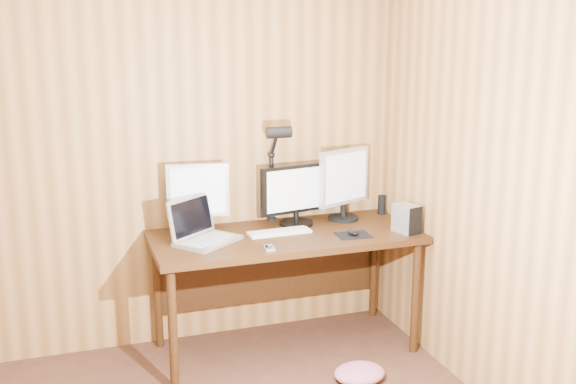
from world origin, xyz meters
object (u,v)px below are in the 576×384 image
monitor_right (344,182)px  keyboard (279,232)px  hard_drive (407,218)px  mouse (353,232)px  desk (282,250)px  desk_lamp (275,159)px  speaker (382,205)px  monitor_center (296,194)px  monitor_left (198,196)px  laptop (201,231)px  phone (269,248)px

monitor_right → keyboard: size_ratio=1.19×
hard_drive → mouse: bearing=157.2°
desk → desk_lamp: desk_lamp is taller
monitor_right → hard_drive: 0.48m
monitor_right → speaker: monitor_right is taller
monitor_center → mouse: 0.44m
monitor_left → laptop: bearing=-89.1°
monitor_right → mouse: bearing=-127.1°
desk → speaker: (0.75, 0.16, 0.18)m
monitor_left → speaker: monitor_left is taller
desk_lamp → laptop: bearing=-164.6°
desk → keyboard: (-0.03, -0.05, 0.13)m
monitor_center → monitor_right: (0.33, 0.02, 0.05)m
mouse → desk_lamp: desk_lamp is taller
laptop → hard_drive: (1.21, -0.22, 0.02)m
laptop → desk_lamp: bearing=-16.4°
desk → keyboard: bearing=-120.6°
monitor_right → keyboard: (-0.49, -0.16, -0.24)m
monitor_left → monitor_right: monitor_right is taller
monitor_center → speaker: 0.64m
mouse → phone: 0.56m
mouse → desk_lamp: bearing=152.2°
monitor_center → mouse: (0.25, -0.33, -0.18)m
monitor_left → keyboard: monitor_left is taller
keyboard → speaker: bearing=12.7°
keyboard → phone: 0.30m
monitor_center → hard_drive: size_ratio=2.70×
monitor_left → desk_lamp: (0.49, 0.02, 0.19)m
speaker → keyboard: bearing=-164.9°
phone → keyboard: bearing=67.3°
monitor_right → monitor_center: bearing=159.3°
keyboard → phone: size_ratio=3.71×
desk_lamp → speaker: bearing=-5.7°
monitor_center → keyboard: monitor_center is taller
phone → monitor_right: bearing=40.1°
monitor_left → hard_drive: (1.19, -0.41, -0.14)m
monitor_center → phone: bearing=-137.4°
laptop → speaker: size_ratio=3.57×
desk → mouse: size_ratio=15.51×
laptop → phone: size_ratio=4.30×
desk → monitor_left: monitor_left is taller
monitor_left → hard_drive: monitor_left is taller
desk → phone: size_ratio=15.33×
keyboard → hard_drive: hard_drive is taller
keyboard → mouse: size_ratio=3.75×
desk_lamp → phone: bearing=-117.9°
keyboard → speaker: 0.82m
laptop → keyboard: bearing=-38.2°
monitor_left → speaker: size_ratio=3.35×
monitor_left → hard_drive: size_ratio=2.35×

